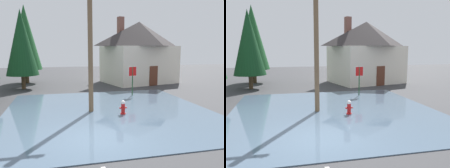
# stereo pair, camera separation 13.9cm
# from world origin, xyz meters

# --- Properties ---
(ground_plane) EXTENTS (80.00, 80.00, 0.10)m
(ground_plane) POSITION_xyz_m (0.00, 0.00, -0.05)
(ground_plane) COLOR #38383A
(flood_puddle) EXTENTS (12.15, 12.37, 0.04)m
(flood_puddle) POSITION_xyz_m (1.46, 4.04, 0.02)
(flood_puddle) COLOR #4C6075
(flood_puddle) RESTS_ON ground
(lane_stop_bar) EXTENTS (3.31, 0.51, 0.01)m
(lane_stop_bar) POSITION_xyz_m (0.98, -1.45, 0.00)
(lane_stop_bar) COLOR silver
(lane_stop_bar) RESTS_ON ground
(fire_hydrant) EXTENTS (0.42, 0.36, 0.83)m
(fire_hydrant) POSITION_xyz_m (2.12, 3.19, 0.41)
(fire_hydrant) COLOR red
(fire_hydrant) RESTS_ON ground
(utility_pole) EXTENTS (1.60, 0.28, 7.58)m
(utility_pole) POSITION_xyz_m (0.43, 4.21, 3.96)
(utility_pole) COLOR brown
(utility_pole) RESTS_ON ground
(stop_sign_far) EXTENTS (0.72, 0.26, 2.35)m
(stop_sign_far) POSITION_xyz_m (4.34, 8.21, 1.68)
(stop_sign_far) COLOR #1E4C28
(stop_sign_far) RESTS_ON ground
(house) EXTENTS (8.88, 7.57, 7.17)m
(house) POSITION_xyz_m (7.42, 15.36, 3.45)
(house) COLOR silver
(house) RESTS_ON ground
(pine_tree_short_left) EXTENTS (2.92, 2.92, 7.29)m
(pine_tree_short_left) POSITION_xyz_m (-4.56, 13.60, 4.29)
(pine_tree_short_left) COLOR #4C3823
(pine_tree_short_left) RESTS_ON ground
(pine_tree_far_center) EXTENTS (3.34, 3.34, 8.36)m
(pine_tree_far_center) POSITION_xyz_m (-4.68, 17.52, 4.92)
(pine_tree_far_center) COLOR #4C3823
(pine_tree_far_center) RESTS_ON ground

